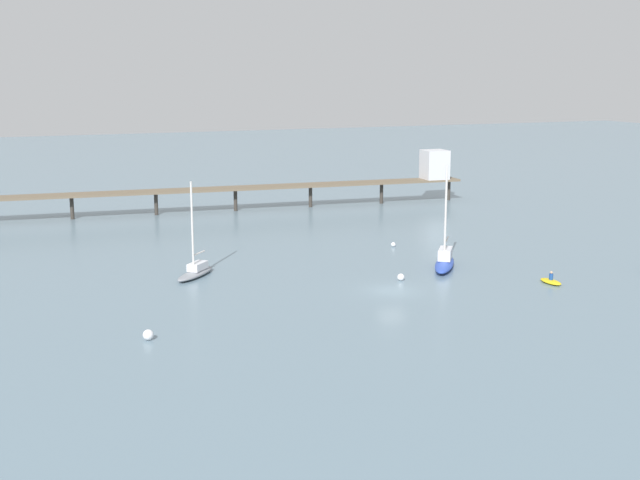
# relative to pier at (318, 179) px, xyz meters

# --- Properties ---
(ground_plane) EXTENTS (400.00, 400.00, 0.00)m
(ground_plane) POSITION_rel_pier_xyz_m (-11.86, -45.18, -3.96)
(ground_plane) COLOR slate
(pier) EXTENTS (66.76, 9.24, 7.52)m
(pier) POSITION_rel_pier_xyz_m (0.00, 0.00, 0.00)
(pier) COLOR brown
(pier) RESTS_ON ground_plane
(sailboat_gray) EXTENTS (5.26, 5.50, 8.96)m
(sailboat_gray) POSITION_rel_pier_xyz_m (-26.33, -33.50, -3.34)
(sailboat_gray) COLOR gray
(sailboat_gray) RESTS_ON ground_plane
(sailboat_blue) EXTENTS (5.80, 7.04, 10.10)m
(sailboat_blue) POSITION_rel_pier_xyz_m (-3.13, -39.57, -3.17)
(sailboat_blue) COLOR #2D4CB7
(sailboat_blue) RESTS_ON ground_plane
(dinghy_yellow) EXTENTS (1.18, 2.58, 1.14)m
(dinghy_yellow) POSITION_rel_pier_xyz_m (2.58, -48.49, -3.75)
(dinghy_yellow) COLOR yellow
(dinghy_yellow) RESTS_ON ground_plane
(mooring_buoy_far) EXTENTS (0.65, 0.65, 0.65)m
(mooring_buoy_far) POSITION_rel_pier_xyz_m (-9.43, -42.34, -3.63)
(mooring_buoy_far) COLOR silver
(mooring_buoy_far) RESTS_ON ground_plane
(mooring_buoy_mid) EXTENTS (0.77, 0.77, 0.77)m
(mooring_buoy_mid) POSITION_rel_pier_xyz_m (-34.18, -50.61, -3.58)
(mooring_buoy_mid) COLOR silver
(mooring_buoy_mid) RESTS_ON ground_plane
(mooring_buoy_outer) EXTENTS (0.51, 0.51, 0.51)m
(mooring_buoy_outer) POSITION_rel_pier_xyz_m (-3.05, -28.71, -3.71)
(mooring_buoy_outer) COLOR silver
(mooring_buoy_outer) RESTS_ON ground_plane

